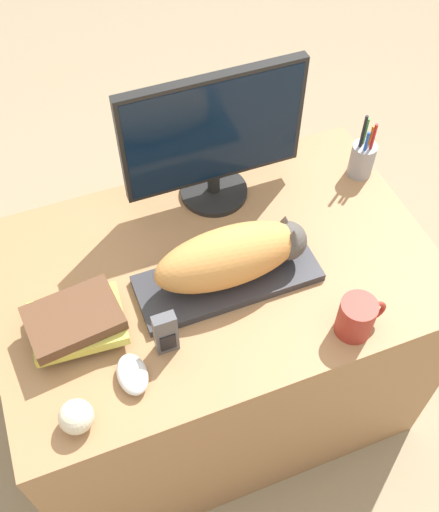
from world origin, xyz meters
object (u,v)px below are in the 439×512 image
(cat, at_px, (235,255))
(book_stack, at_px, (77,322))
(computer_mouse, at_px, (132,374))
(phone, at_px, (166,333))
(baseball, at_px, (76,417))
(monitor, at_px, (214,136))
(pen_cup, at_px, (362,158))
(keyboard, at_px, (228,278))
(coffee_mug, at_px, (357,317))

(cat, xyz_separation_m, book_stack, (-0.41, -0.01, -0.05))
(computer_mouse, relative_size, phone, 0.81)
(baseball, xyz_separation_m, book_stack, (0.05, 0.23, 0.01))
(monitor, xyz_separation_m, computer_mouse, (-0.38, -0.48, -0.19))
(pen_cup, bearing_deg, computer_mouse, -153.60)
(monitor, relative_size, baseball, 6.50)
(keyboard, height_order, baseball, baseball)
(pen_cup, bearing_deg, keyboard, -156.04)
(coffee_mug, bearing_deg, monitor, 105.70)
(coffee_mug, xyz_separation_m, book_stack, (-0.62, 0.23, -0.00))
(computer_mouse, relative_size, book_stack, 0.46)
(baseball, bearing_deg, coffee_mug, -0.35)
(baseball, height_order, phone, phone)
(keyboard, height_order, book_stack, book_stack)
(cat, xyz_separation_m, monitor, (0.06, 0.30, 0.11))
(pen_cup, distance_m, book_stack, 0.94)
(monitor, bearing_deg, keyboard, -104.52)
(coffee_mug, height_order, book_stack, coffee_mug)
(keyboard, relative_size, book_stack, 2.00)
(keyboard, xyz_separation_m, computer_mouse, (-0.30, -0.18, 0.01))
(keyboard, distance_m, cat, 0.09)
(phone, bearing_deg, coffee_mug, -14.71)
(phone, bearing_deg, computer_mouse, -153.64)
(pen_cup, relative_size, baseball, 2.78)
(computer_mouse, bearing_deg, coffee_mug, -7.00)
(phone, relative_size, book_stack, 0.56)
(monitor, bearing_deg, book_stack, -145.82)
(cat, bearing_deg, coffee_mug, -48.65)
(pen_cup, distance_m, phone, 0.80)
(keyboard, bearing_deg, coffee_mug, -46.31)
(pen_cup, bearing_deg, cat, -155.26)
(monitor, bearing_deg, phone, -123.26)
(monitor, bearing_deg, computer_mouse, -128.47)
(coffee_mug, distance_m, pen_cup, 0.55)
(pen_cup, height_order, phone, pen_cup)
(book_stack, bearing_deg, pen_cup, 15.01)
(monitor, relative_size, coffee_mug, 4.00)
(baseball, height_order, book_stack, book_stack)
(keyboard, height_order, monitor, monitor)
(monitor, relative_size, computer_mouse, 4.66)
(keyboard, relative_size, phone, 3.56)
(pen_cup, bearing_deg, book_stack, -164.99)
(cat, distance_m, pen_cup, 0.55)
(baseball, bearing_deg, monitor, 46.09)
(monitor, height_order, computer_mouse, monitor)
(coffee_mug, bearing_deg, computer_mouse, 173.00)
(keyboard, relative_size, monitor, 0.94)
(keyboard, relative_size, pen_cup, 2.19)
(keyboard, relative_size, coffee_mug, 3.76)
(computer_mouse, height_order, coffee_mug, coffee_mug)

